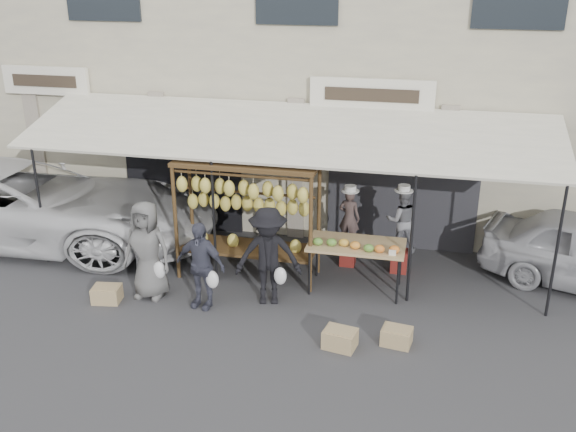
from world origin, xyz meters
name	(u,v)px	position (x,y,z in m)	size (l,w,h in m)	color
ground_plane	(251,317)	(0.00, 0.00, 0.00)	(90.00, 90.00, 0.00)	#2D2D30
shophouse	(323,47)	(0.00, 6.50, 3.65)	(24.00, 6.15, 7.30)	#BEB595
awning	(283,133)	(0.01, 2.28, 2.57)	(10.00, 2.35, 2.92)	silver
banana_rack	(246,198)	(-0.47, 1.44, 1.57)	(2.60, 0.90, 2.24)	#4B3219
produce_table	(356,246)	(1.56, 1.31, 0.87)	(1.70, 0.90, 1.04)	tan
vendor_left	(349,218)	(1.29, 2.36, 0.98)	(0.42, 0.27, 1.15)	#463735
vendor_right	(402,220)	(2.28, 2.29, 1.05)	(0.60, 0.47, 1.23)	slate
customer_left	(147,250)	(-1.94, 0.32, 0.88)	(0.86, 0.56, 1.76)	#565655
customer_mid	(200,265)	(-0.93, 0.18, 0.77)	(0.90, 0.38, 1.54)	#3D3E4E
customer_right	(268,256)	(0.16, 0.57, 0.87)	(1.13, 0.65, 1.75)	black
stool_left	(348,255)	(1.29, 2.36, 0.20)	(0.29, 0.29, 0.41)	maroon
stool_right	(399,261)	(2.28, 2.29, 0.22)	(0.31, 0.31, 0.43)	maroon
crate_near_a	(340,339)	(1.58, -0.56, 0.15)	(0.49, 0.37, 0.29)	tan
crate_near_b	(397,336)	(2.42, -0.28, 0.13)	(0.45, 0.34, 0.27)	tan
crate_far	(107,294)	(-2.59, -0.05, 0.14)	(0.47, 0.36, 0.28)	tan
van	(7,184)	(-5.83, 2.04, 1.23)	(2.73, 5.92, 2.47)	silver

